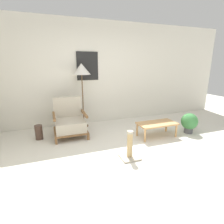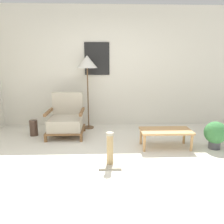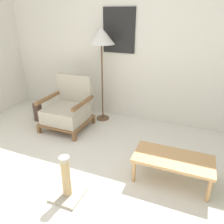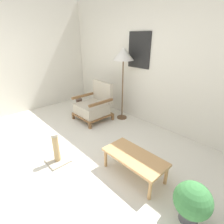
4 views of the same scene
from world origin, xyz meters
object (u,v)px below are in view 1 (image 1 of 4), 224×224
at_px(scratching_post, 130,149).
at_px(vase, 39,132).
at_px(armchair, 70,122).
at_px(potted_plant, 189,122).
at_px(floor_lamp, 82,71).
at_px(coffee_table, 157,125).

bearing_deg(scratching_post, vase, 137.44).
height_order(armchair, potted_plant, armchair).
bearing_deg(floor_lamp, vase, -155.63).
xyz_separation_m(coffee_table, vase, (-2.52, 0.74, -0.12)).
height_order(armchair, coffee_table, armchair).
xyz_separation_m(floor_lamp, coffee_table, (1.43, -1.23, -1.15)).
height_order(vase, scratching_post, scratching_post).
xyz_separation_m(floor_lamp, vase, (-1.09, -0.49, -1.27)).
bearing_deg(floor_lamp, armchair, -128.64).
relative_size(vase, scratching_post, 0.64).
distance_m(armchair, potted_plant, 2.81).
bearing_deg(floor_lamp, coffee_table, -40.65).
height_order(floor_lamp, scratching_post, floor_lamp).
bearing_deg(coffee_table, vase, 163.70).
bearing_deg(coffee_table, armchair, 158.98).
bearing_deg(armchair, scratching_post, -58.15).
relative_size(floor_lamp, vase, 5.02).
bearing_deg(armchair, potted_plant, -16.44).
distance_m(vase, potted_plant, 3.46).
xyz_separation_m(floor_lamp, scratching_post, (0.44, -1.89, -1.27)).
xyz_separation_m(armchair, potted_plant, (2.69, -0.79, -0.05)).
bearing_deg(vase, armchair, -2.28).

